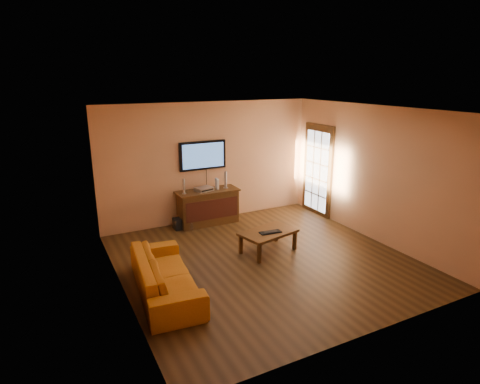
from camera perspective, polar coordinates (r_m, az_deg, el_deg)
ground_plane at (r=7.43m, az=3.44°, el=-9.64°), size 5.00×5.00×0.00m
room_walls at (r=7.40m, az=1.20°, el=4.12°), size 5.00×5.00×5.00m
french_door at (r=9.74m, az=10.97°, el=2.93°), size 0.07×1.02×2.22m
media_console at (r=9.07m, az=-4.59°, el=-2.12°), size 1.41×0.54×0.78m
television at (r=8.99m, az=-5.31°, el=5.21°), size 1.08×0.08×0.64m
coffee_table at (r=7.64m, az=4.03°, el=-5.94°), size 1.17×0.85×0.41m
sofa at (r=6.34m, az=-10.64°, el=-10.67°), size 0.80×2.10×0.80m
speaker_left at (r=8.71m, az=-7.98°, el=0.71°), size 0.09×0.09×0.33m
speaker_right at (r=9.07m, az=-2.05°, el=1.65°), size 0.11×0.11×0.39m
av_receiver at (r=8.91m, az=-5.15°, el=0.43°), size 0.42×0.35×0.08m
game_console at (r=9.04m, az=-3.29°, el=1.19°), size 0.07×0.18×0.24m
subwoofer at (r=8.91m, az=-8.63°, el=-4.45°), size 0.24×0.24×0.24m
bottle at (r=8.79m, az=-6.91°, el=-4.90°), size 0.07×0.07×0.19m
keyboard at (r=7.55m, az=4.35°, el=-5.70°), size 0.43×0.19×0.02m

